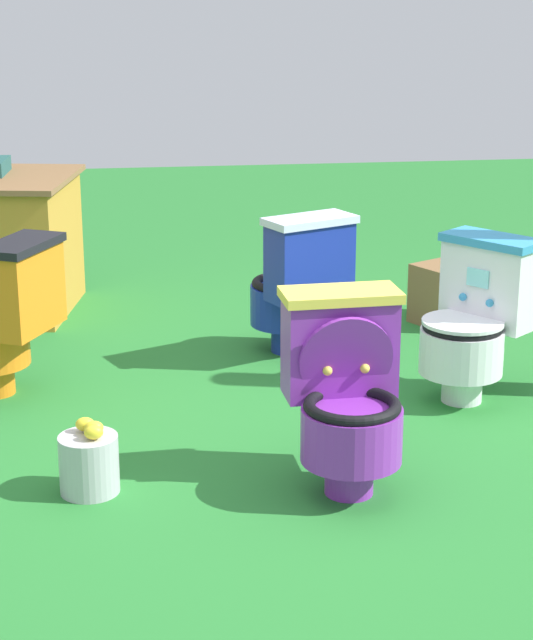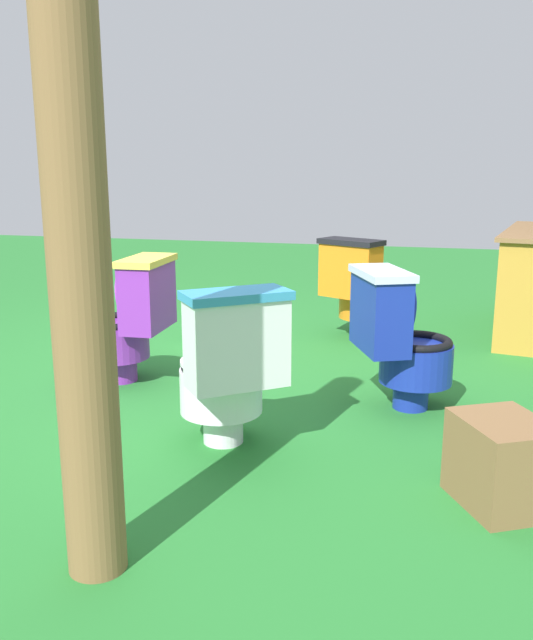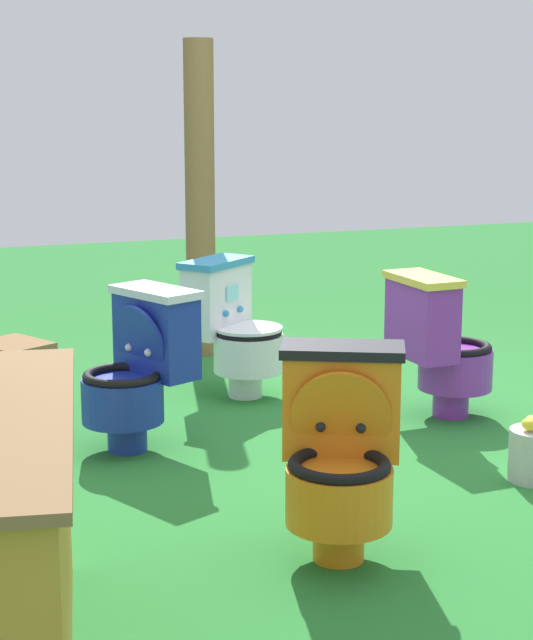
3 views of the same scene
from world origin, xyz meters
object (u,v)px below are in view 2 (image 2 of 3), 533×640
at_px(small_crate, 502,463).
at_px(lemon_bucket, 200,326).
at_px(toilet_purple, 131,319).
at_px(wooden_post, 79,265).
at_px(toilet_blue, 400,338).
at_px(toilet_orange, 358,288).
at_px(toilet_white, 228,367).

relative_size(small_crate, lemon_bucket, 1.29).
relative_size(toilet_purple, wooden_post, 0.38).
bearing_deg(lemon_bucket, small_crate, 44.24).
distance_m(wooden_post, lemon_bucket, 2.86).
bearing_deg(toilet_blue, lemon_bucket, -149.06).
bearing_deg(toilet_orange, small_crate, -44.51).
height_order(toilet_blue, small_crate, toilet_blue).
distance_m(toilet_purple, lemon_bucket, 0.98).
distance_m(toilet_blue, lemon_bucket, 1.78).
bearing_deg(lemon_bucket, toilet_blue, 54.97).
height_order(toilet_white, lemon_bucket, toilet_white).
height_order(toilet_blue, lemon_bucket, toilet_blue).
bearing_deg(toilet_purple, lemon_bucket, -6.62).
height_order(toilet_orange, small_crate, toilet_orange).
bearing_deg(toilet_blue, toilet_purple, -116.62).
distance_m(small_crate, lemon_bucket, 2.69).
height_order(toilet_blue, toilet_purple, same).
xyz_separation_m(toilet_orange, small_crate, (2.30, 0.81, -0.21)).
relative_size(wooden_post, lemon_bucket, 6.89).
relative_size(toilet_orange, small_crate, 2.04).
bearing_deg(small_crate, toilet_orange, -160.51).
xyz_separation_m(toilet_white, wooden_post, (0.97, -0.12, 0.58)).
bearing_deg(toilet_purple, small_crate, -119.41).
distance_m(toilet_blue, wooden_post, 1.93).
distance_m(toilet_purple, small_crate, 2.19).
xyz_separation_m(toilet_white, toilet_blue, (-0.68, 0.69, 0.00)).
xyz_separation_m(toilet_orange, wooden_post, (3.04, -0.43, 0.58)).
xyz_separation_m(toilet_purple, lemon_bucket, (-0.94, 0.07, -0.26)).
distance_m(toilet_white, toilet_blue, 0.97).
height_order(toilet_purple, small_crate, toilet_purple).
distance_m(toilet_white, lemon_bucket, 1.87).
xyz_separation_m(toilet_purple, wooden_post, (1.72, 0.70, 0.58)).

